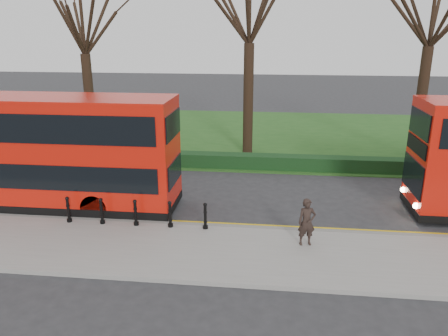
# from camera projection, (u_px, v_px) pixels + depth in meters

# --- Properties ---
(ground) EXTENTS (120.00, 120.00, 0.00)m
(ground) POSITION_uv_depth(u_px,v_px,m) (184.00, 216.00, 18.08)
(ground) COLOR #28282B
(ground) RESTS_ON ground
(pavement) EXTENTS (60.00, 4.00, 0.15)m
(pavement) POSITION_uv_depth(u_px,v_px,m) (167.00, 249.00, 15.21)
(pavement) COLOR gray
(pavement) RESTS_ON ground
(kerb) EXTENTS (60.00, 0.25, 0.16)m
(kerb) POSITION_uv_depth(u_px,v_px,m) (179.00, 225.00, 17.11)
(kerb) COLOR slate
(kerb) RESTS_ON ground
(grass_verge) EXTENTS (60.00, 18.00, 0.06)m
(grass_verge) POSITION_uv_depth(u_px,v_px,m) (225.00, 133.00, 32.27)
(grass_verge) COLOR #204D19
(grass_verge) RESTS_ON ground
(hedge) EXTENTS (60.00, 0.90, 0.80)m
(hedge) POSITION_uv_depth(u_px,v_px,m) (208.00, 160.00, 24.39)
(hedge) COLOR black
(hedge) RESTS_ON ground
(yellow_line_outer) EXTENTS (60.00, 0.10, 0.01)m
(yellow_line_outer) POSITION_uv_depth(u_px,v_px,m) (181.00, 223.00, 17.41)
(yellow_line_outer) COLOR yellow
(yellow_line_outer) RESTS_ON ground
(yellow_line_inner) EXTENTS (60.00, 0.10, 0.01)m
(yellow_line_inner) POSITION_uv_depth(u_px,v_px,m) (182.00, 221.00, 17.60)
(yellow_line_inner) COLOR yellow
(yellow_line_inner) RESTS_ON ground
(tree_left) EXTENTS (6.95, 6.95, 10.85)m
(tree_left) POSITION_uv_depth(u_px,v_px,m) (82.00, 21.00, 26.00)
(tree_left) COLOR black
(tree_left) RESTS_ON ground
(tree_mid) EXTENTS (7.71, 7.71, 12.05)m
(tree_mid) POSITION_uv_depth(u_px,v_px,m) (250.00, 4.00, 24.67)
(tree_mid) COLOR black
(tree_mid) RESTS_ON ground
(tree_right) EXTENTS (7.55, 7.55, 11.80)m
(tree_right) POSITION_uv_depth(u_px,v_px,m) (434.00, 6.00, 23.65)
(tree_right) COLOR black
(tree_right) RESTS_ON ground
(bollard_row) EXTENTS (5.58, 0.15, 1.00)m
(bollard_row) POSITION_uv_depth(u_px,v_px,m) (136.00, 213.00, 16.77)
(bollard_row) COLOR black
(bollard_row) RESTS_ON pavement
(bus_lead) EXTENTS (12.04, 2.76, 4.79)m
(bus_lead) POSITION_uv_depth(u_px,v_px,m) (35.00, 153.00, 18.45)
(bus_lead) COLOR red
(bus_lead) RESTS_ON ground
(pedestrian) EXTENTS (0.69, 0.52, 1.70)m
(pedestrian) POSITION_uv_depth(u_px,v_px,m) (307.00, 222.00, 15.15)
(pedestrian) COLOR black
(pedestrian) RESTS_ON pavement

